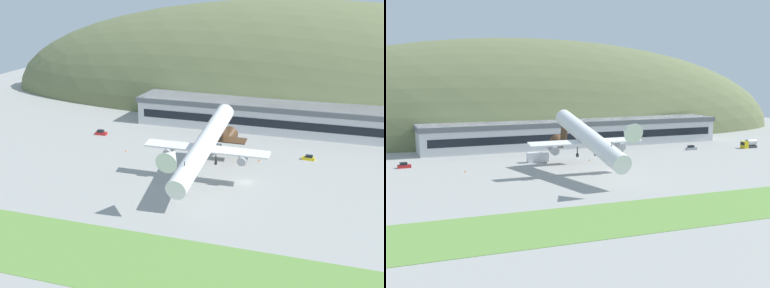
# 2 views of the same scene
# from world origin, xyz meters

# --- Properties ---
(ground_plane) EXTENTS (324.45, 324.45, 0.00)m
(ground_plane) POSITION_xyz_m (0.00, 0.00, 0.00)
(ground_plane) COLOR #9E9E99
(grass_strip_foreground) EXTENTS (292.00, 22.72, 0.08)m
(grass_strip_foreground) POSITION_xyz_m (0.00, -46.27, 0.04)
(grass_strip_foreground) COLOR #669342
(grass_strip_foreground) RESTS_ON ground_plane
(hill_backdrop) EXTENTS (263.21, 70.92, 85.22)m
(hill_backdrop) POSITION_xyz_m (-0.62, 90.45, 0.00)
(hill_backdrop) COLOR #667047
(hill_backdrop) RESTS_ON ground_plane
(terminal_building) EXTENTS (116.81, 16.18, 9.90)m
(terminal_building) POSITION_xyz_m (7.86, 50.30, 5.61)
(terminal_building) COLOR silver
(terminal_building) RESTS_ON ground_plane
(cargo_airplane) EXTENTS (32.98, 52.89, 15.18)m
(cargo_airplane) POSITION_xyz_m (-9.97, -4.03, 10.12)
(cargo_airplane) COLOR white
(service_car_0) EXTENTS (3.70, 1.72, 1.44)m
(service_car_0) POSITION_xyz_m (13.29, 23.17, 0.59)
(service_car_0) COLOR gold
(service_car_0) RESTS_ON ground_plane
(service_car_1) EXTENTS (3.91, 2.02, 1.65)m
(service_car_1) POSITION_xyz_m (-56.25, 26.33, 0.68)
(service_car_1) COLOR #B21E1E
(service_car_1) RESTS_ON ground_plane
(box_truck) EXTENTS (6.80, 2.52, 3.14)m
(box_truck) POSITION_xyz_m (-16.40, 21.32, 1.52)
(box_truck) COLOR silver
(box_truck) RESTS_ON ground_plane
(traffic_cone_0) EXTENTS (0.52, 0.52, 0.58)m
(traffic_cone_0) POSITION_xyz_m (-0.18, 17.54, 0.28)
(traffic_cone_0) COLOR orange
(traffic_cone_0) RESTS_ON ground_plane
(traffic_cone_1) EXTENTS (0.52, 0.52, 0.58)m
(traffic_cone_1) POSITION_xyz_m (-40.68, 12.96, 0.28)
(traffic_cone_1) COLOR orange
(traffic_cone_1) RESTS_ON ground_plane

